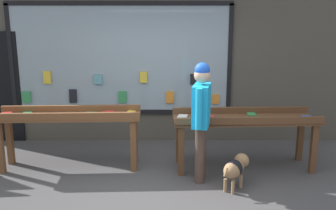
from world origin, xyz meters
The scene contains 6 objects.
ground_plane centered at (0.00, 0.00, 0.00)m, with size 40.00×40.00×0.00m, color #474444.
shopfront_facade centered at (-0.08, 2.39, 1.81)m, with size 7.13×0.29×3.67m.
display_table_left centered at (-1.38, 0.94, 0.76)m, with size 2.25×0.64×0.96m.
display_table_right centered at (1.38, 0.93, 0.73)m, with size 2.25×0.78×0.91m.
person_browsing centered at (0.65, 0.44, 1.03)m, with size 0.31×0.67×1.74m.
small_dog centered at (1.11, 0.16, 0.31)m, with size 0.47×0.54×0.46m.
Camera 1 is at (0.18, -4.70, 2.33)m, focal length 40.00 mm.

